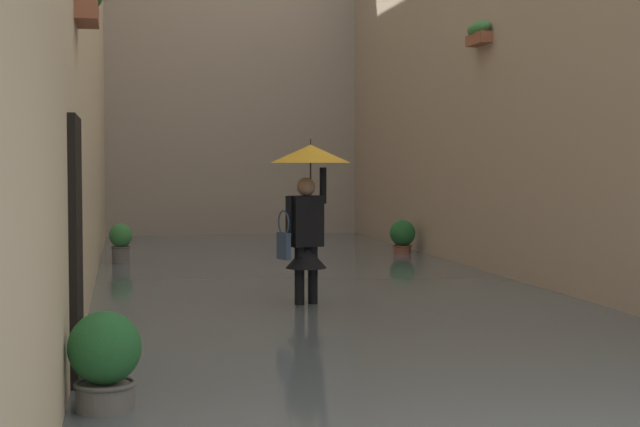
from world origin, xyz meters
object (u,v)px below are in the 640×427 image
potted_plant_near_left (402,237)px  person_wading (308,194)px  potted_plant_mid_right (105,364)px  potted_plant_far_right (121,244)px

potted_plant_near_left → person_wading: bearing=64.4°
potted_plant_mid_right → potted_plant_near_left: (-5.40, -11.15, -0.02)m
person_wading → potted_plant_near_left: size_ratio=2.83×
person_wading → potted_plant_mid_right: (2.33, 4.75, -1.02)m
person_wading → potted_plant_mid_right: 5.38m
potted_plant_far_right → potted_plant_near_left: (-5.31, -0.84, -0.02)m
potted_plant_far_right → person_wading: bearing=111.9°
potted_plant_mid_right → potted_plant_far_right: bearing=-90.5°
person_wading → potted_plant_far_right: bearing=-68.1°
person_wading → potted_plant_near_left: 7.18m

